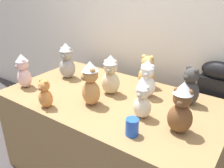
# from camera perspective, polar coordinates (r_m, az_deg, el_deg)

# --- Properties ---
(wall_back) EXTENTS (7.00, 0.08, 2.60)m
(wall_back) POSITION_cam_1_polar(r_m,az_deg,el_deg) (2.34, 10.76, 15.52)
(wall_back) COLOR silver
(wall_back) RESTS_ON ground_plane
(display_table) EXTENTS (1.72, 0.97, 0.76)m
(display_table) POSITION_cam_1_polar(r_m,az_deg,el_deg) (2.10, 0.00, -12.57)
(display_table) COLOR olive
(display_table) RESTS_ON ground_plane
(instrument_case) EXTENTS (0.28, 0.13, 1.02)m
(instrument_case) POSITION_cam_1_polar(r_m,az_deg,el_deg) (2.31, 22.34, -6.96)
(instrument_case) COLOR black
(instrument_case) RESTS_ON ground_plane
(teddy_bear_ash) EXTENTS (0.19, 0.18, 0.34)m
(teddy_bear_ash) POSITION_cam_1_polar(r_m,az_deg,el_deg) (2.25, -10.75, 5.38)
(teddy_bear_ash) COLOR gray
(teddy_bear_ash) RESTS_ON display_table
(teddy_bear_cream) EXTENTS (0.13, 0.11, 0.28)m
(teddy_bear_cream) POSITION_cam_1_polar(r_m,az_deg,el_deg) (1.60, 7.29, -3.69)
(teddy_bear_cream) COLOR beige
(teddy_bear_cream) RESTS_ON display_table
(teddy_bear_snow) EXTENTS (0.17, 0.16, 0.31)m
(teddy_bear_snow) POSITION_cam_1_polar(r_m,az_deg,el_deg) (1.88, 8.33, 1.21)
(teddy_bear_snow) COLOR white
(teddy_bear_snow) RESTS_ON display_table
(teddy_bear_honey) EXTENTS (0.16, 0.14, 0.28)m
(teddy_bear_honey) POSITION_cam_1_polar(r_m,az_deg,el_deg) (2.06, 8.29, 2.82)
(teddy_bear_honey) COLOR tan
(teddy_bear_honey) RESTS_ON display_table
(teddy_bear_charcoal) EXTENTS (0.19, 0.18, 0.29)m
(teddy_bear_charcoal) POSITION_cam_1_polar(r_m,az_deg,el_deg) (1.85, 18.09, -0.65)
(teddy_bear_charcoal) COLOR #383533
(teddy_bear_charcoal) RESTS_ON display_table
(teddy_bear_chestnut) EXTENTS (0.17, 0.15, 0.33)m
(teddy_bear_chestnut) POSITION_cam_1_polar(r_m,az_deg,el_deg) (1.48, 16.15, -5.63)
(teddy_bear_chestnut) COLOR brown
(teddy_bear_chestnut) RESTS_ON display_table
(teddy_bear_ginger) EXTENTS (0.11, 0.10, 0.22)m
(teddy_bear_ginger) POSITION_cam_1_polar(r_m,az_deg,el_deg) (1.79, -15.67, -2.41)
(teddy_bear_ginger) COLOR #D17F3D
(teddy_bear_ginger) RESTS_ON display_table
(teddy_bear_caramel) EXTENTS (0.20, 0.18, 0.34)m
(teddy_bear_caramel) POSITION_cam_1_polar(r_m,az_deg,el_deg) (1.74, -5.13, 0.04)
(teddy_bear_caramel) COLOR #B27A42
(teddy_bear_caramel) RESTS_ON display_table
(teddy_bear_blush) EXTENTS (0.16, 0.14, 0.30)m
(teddy_bear_blush) POSITION_cam_1_polar(r_m,az_deg,el_deg) (2.16, -20.39, 2.89)
(teddy_bear_blush) COLOR beige
(teddy_bear_blush) RESTS_ON display_table
(teddy_bear_sand) EXTENTS (0.19, 0.17, 0.33)m
(teddy_bear_sand) POSITION_cam_1_polar(r_m,az_deg,el_deg) (1.90, -0.35, 2.13)
(teddy_bear_sand) COLOR #CCB78E
(teddy_bear_sand) RESTS_ON display_table
(party_cup_blue) EXTENTS (0.08, 0.08, 0.11)m
(party_cup_blue) POSITION_cam_1_polar(r_m,az_deg,el_deg) (1.46, 4.82, -10.18)
(party_cup_blue) COLOR blue
(party_cup_blue) RESTS_ON display_table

